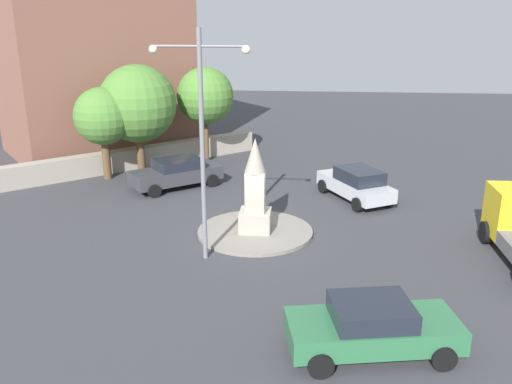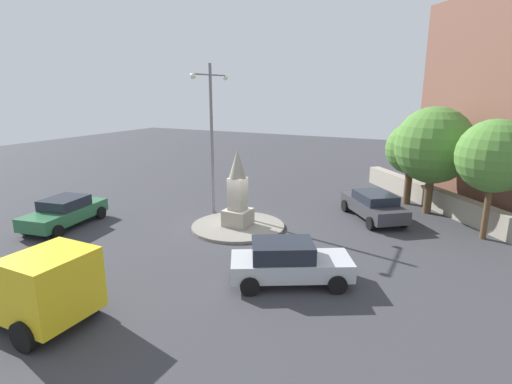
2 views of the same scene
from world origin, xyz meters
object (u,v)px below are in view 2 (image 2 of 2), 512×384
(monument, at_px, (238,194))
(streetlamp, at_px, (211,126))
(car_silver_approaching, at_px, (288,262))
(tree_mid_cluster, at_px, (411,149))
(tree_near_wall, at_px, (434,145))
(car_dark_grey_parked_left, at_px, (374,205))
(truck_yellow_parked_right, at_px, (30,286))
(tree_far_corner, at_px, (495,156))
(car_green_near_island, at_px, (65,212))

(monument, bearing_deg, streetlamp, 57.19)
(car_silver_approaching, xyz_separation_m, tree_mid_cluster, (12.55, -2.35, 2.45))
(tree_mid_cluster, bearing_deg, tree_near_wall, -139.79)
(streetlamp, distance_m, car_dark_grey_parked_left, 9.35)
(car_dark_grey_parked_left, height_order, truck_yellow_parked_right, truck_yellow_parked_right)
(car_dark_grey_parked_left, relative_size, tree_near_wall, 0.79)
(car_silver_approaching, relative_size, tree_far_corner, 0.82)
(car_dark_grey_parked_left, xyz_separation_m, truck_yellow_parked_right, (-14.15, 6.92, 0.30))
(monument, xyz_separation_m, truck_yellow_parked_right, (-9.78, 1.32, -0.64))
(streetlamp, height_order, tree_mid_cluster, streetlamp)
(car_silver_approaching, bearing_deg, truck_yellow_parked_right, 133.86)
(car_dark_grey_parked_left, xyz_separation_m, tree_near_wall, (2.47, -2.41, 2.95))
(streetlamp, xyz_separation_m, car_green_near_island, (-5.21, 5.27, -3.96))
(monument, xyz_separation_m, car_dark_grey_parked_left, (4.37, -5.59, -0.94))
(car_green_near_island, relative_size, truck_yellow_parked_right, 0.88)
(monument, bearing_deg, truck_yellow_parked_right, 172.29)
(car_silver_approaching, relative_size, tree_near_wall, 0.77)
(car_silver_approaching, bearing_deg, streetlamp, 49.61)
(car_green_near_island, distance_m, tree_far_corner, 19.97)
(streetlamp, distance_m, car_silver_approaching, 9.78)
(car_green_near_island, bearing_deg, truck_yellow_parked_right, -133.90)
(streetlamp, bearing_deg, tree_far_corner, -80.43)
(tree_near_wall, bearing_deg, streetlamp, 116.95)
(tree_mid_cluster, height_order, tree_far_corner, tree_far_corner)
(truck_yellow_parked_right, bearing_deg, streetlamp, 5.45)
(monument, relative_size, car_silver_approaching, 0.84)
(car_dark_grey_parked_left, bearing_deg, truck_yellow_parked_right, 153.96)
(car_dark_grey_parked_left, relative_size, tree_far_corner, 0.84)
(streetlamp, height_order, car_dark_grey_parked_left, streetlamp)
(car_silver_approaching, relative_size, car_green_near_island, 0.96)
(car_green_near_island, xyz_separation_m, tree_far_corner, (7.41, -18.29, 3.02))
(truck_yellow_parked_right, xyz_separation_m, tree_far_corner, (13.52, -11.94, 2.71))
(monument, distance_m, tree_far_corner, 11.45)
(car_dark_grey_parked_left, height_order, tree_far_corner, tree_far_corner)
(monument, height_order, streetlamp, streetlamp)
(monument, bearing_deg, car_green_near_island, 115.49)
(car_silver_approaching, distance_m, tree_near_wall, 12.02)
(car_silver_approaching, height_order, truck_yellow_parked_right, truck_yellow_parked_right)
(car_silver_approaching, distance_m, car_green_near_island, 12.11)
(car_silver_approaching, relative_size, truck_yellow_parked_right, 0.84)
(monument, distance_m, tree_near_wall, 10.71)
(car_dark_grey_parked_left, bearing_deg, tree_mid_cluster, -16.75)
(streetlamp, relative_size, tree_near_wall, 1.37)
(car_silver_approaching, xyz_separation_m, tree_far_corner, (8.00, -6.20, 2.98))
(truck_yellow_parked_right, height_order, tree_near_wall, tree_near_wall)
(tree_near_wall, bearing_deg, tree_mid_cluster, 40.21)
(monument, xyz_separation_m, tree_far_corner, (3.75, -10.62, 2.07))
(tree_mid_cluster, bearing_deg, truck_yellow_parked_right, 155.87)
(car_green_near_island, bearing_deg, tree_far_corner, -67.96)
(streetlamp, distance_m, car_green_near_island, 8.40)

